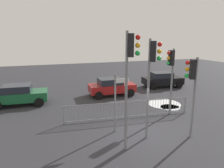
# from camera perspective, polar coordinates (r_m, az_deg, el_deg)

# --- Properties ---
(ground_plane) EXTENTS (60.00, 60.00, 0.00)m
(ground_plane) POSITION_cam_1_polar(r_m,az_deg,el_deg) (10.78, 9.22, -13.29)
(ground_plane) COLOR #2D2D33
(traffic_light_mid_left) EXTENTS (0.56, 0.36, 4.13)m
(traffic_light_mid_left) POSITION_cam_1_polar(r_m,az_deg,el_deg) (12.62, 16.35, 4.63)
(traffic_light_mid_left) COLOR slate
(traffic_light_mid_left) RESTS_ON ground
(traffic_light_foreground_right) EXTENTS (0.53, 0.40, 5.00)m
(traffic_light_foreground_right) POSITION_cam_1_polar(r_m,az_deg,el_deg) (7.99, 5.16, 5.14)
(traffic_light_foreground_right) COLOR slate
(traffic_light_foreground_right) RESTS_ON ground
(traffic_light_foreground_left) EXTENTS (0.48, 0.45, 4.71)m
(traffic_light_foreground_left) POSITION_cam_1_polar(r_m,az_deg,el_deg) (9.16, 11.34, 4.62)
(traffic_light_foreground_left) COLOR slate
(traffic_light_foreground_left) RESTS_ON ground
(traffic_light_rear_right) EXTENTS (0.53, 0.39, 3.89)m
(traffic_light_rear_right) POSITION_cam_1_polar(r_m,az_deg,el_deg) (9.97, 21.74, 1.12)
(traffic_light_rear_right) COLOR slate
(traffic_light_rear_right) RESTS_ON ground
(direction_sign_post) EXTENTS (0.79, 0.09, 3.02)m
(direction_sign_post) POSITION_cam_1_polar(r_m,az_deg,el_deg) (10.10, 1.22, -4.58)
(direction_sign_post) COLOR slate
(direction_sign_post) RESTS_ON ground
(pedestrian_guard_railing) EXTENTS (7.62, 0.83, 1.07)m
(pedestrian_guard_railing) POSITION_cam_1_polar(r_m,az_deg,el_deg) (12.16, 4.80, -7.22)
(pedestrian_guard_railing) COLOR slate
(pedestrian_guard_railing) RESTS_ON ground
(car_green_trailing) EXTENTS (3.91, 2.15, 1.47)m
(car_green_trailing) POSITION_cam_1_polar(r_m,az_deg,el_deg) (15.93, -24.80, -2.73)
(car_green_trailing) COLOR #195933
(car_green_trailing) RESTS_ON ground
(car_black_near) EXTENTS (3.97, 2.28, 1.47)m
(car_black_near) POSITION_cam_1_polar(r_m,az_deg,el_deg) (20.40, 14.04, 1.29)
(car_black_near) COLOR black
(car_black_near) RESTS_ON ground
(car_red_mid) EXTENTS (3.85, 2.01, 1.47)m
(car_red_mid) POSITION_cam_1_polar(r_m,az_deg,el_deg) (16.87, -0.16, -0.70)
(car_red_mid) COLOR maroon
(car_red_mid) RESTS_ON ground
(snow_patch_kerb) EXTENTS (2.40, 2.40, 0.01)m
(snow_patch_kerb) POSITION_cam_1_polar(r_m,az_deg,el_deg) (15.37, 14.51, -5.43)
(snow_patch_kerb) COLOR white
(snow_patch_kerb) RESTS_ON ground
(snow_patch_island) EXTENTS (1.34, 1.34, 0.01)m
(snow_patch_island) POSITION_cam_1_polar(r_m,az_deg,el_deg) (14.71, 16.14, -6.36)
(snow_patch_island) COLOR silver
(snow_patch_island) RESTS_ON ground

